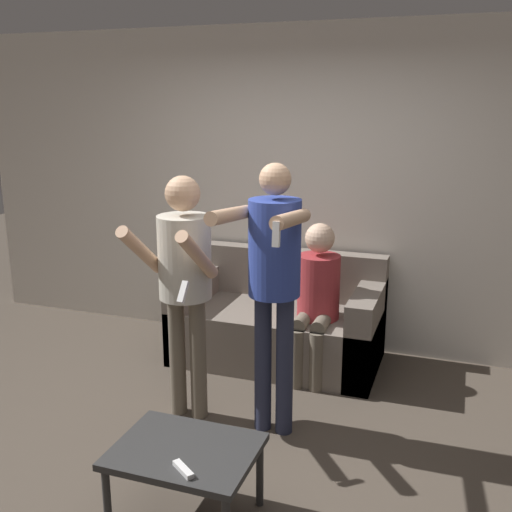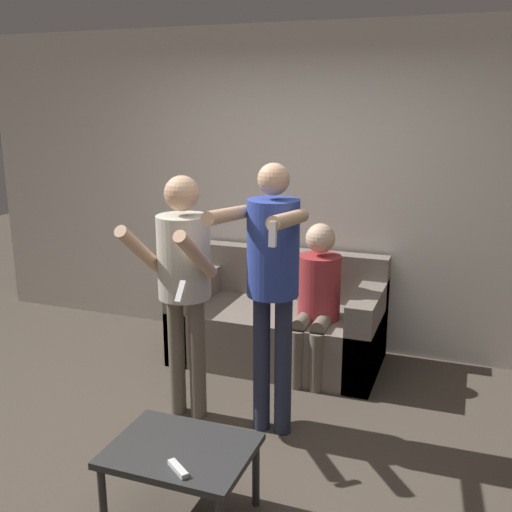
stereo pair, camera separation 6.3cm
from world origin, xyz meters
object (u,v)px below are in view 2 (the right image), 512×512
object	(u,v)px
couch	(279,324)
person_standing_right	(272,269)
coffee_table	(181,456)
remote_on_table	(178,469)
person_seated	(317,293)
person_standing_left	(183,270)

from	to	relation	value
couch	person_standing_right	world-z (taller)	person_standing_right
person_standing_right	coffee_table	xyz separation A→B (m)	(-0.15, -0.96, -0.73)
couch	remote_on_table	distance (m)	2.25
remote_on_table	person_seated	bearing A→B (deg)	86.44
person_standing_left	coffee_table	size ratio (longest dim) A/B	2.31
person_standing_right	person_seated	xyz separation A→B (m)	(0.06, 0.92, -0.43)
remote_on_table	couch	bearing A→B (deg)	95.90
person_seated	remote_on_table	xyz separation A→B (m)	(-0.13, -2.05, -0.25)
person_standing_right	remote_on_table	size ratio (longest dim) A/B	12.22
couch	person_seated	size ratio (longest dim) A/B	1.38
person_seated	coffee_table	xyz separation A→B (m)	(-0.21, -1.87, -0.31)
person_standing_left	coffee_table	xyz separation A→B (m)	(0.45, -0.96, -0.66)
coffee_table	remote_on_table	size ratio (longest dim) A/B	4.98
couch	remote_on_table	size ratio (longest dim) A/B	11.60
couch	remote_on_table	world-z (taller)	couch
person_standing_right	coffee_table	distance (m)	1.22
couch	person_standing_right	size ratio (longest dim) A/B	0.95
person_seated	person_standing_left	bearing A→B (deg)	-126.01
coffee_table	couch	bearing A→B (deg)	94.22
person_standing_right	person_seated	distance (m)	1.01
person_seated	couch	bearing A→B (deg)	152.87
remote_on_table	person_standing_right	bearing A→B (deg)	86.35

